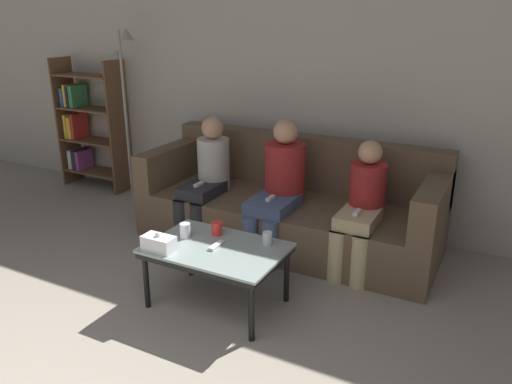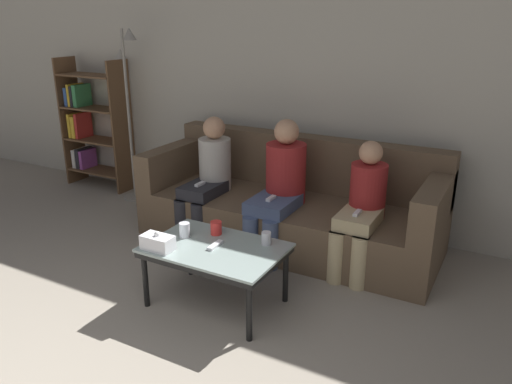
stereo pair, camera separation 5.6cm
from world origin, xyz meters
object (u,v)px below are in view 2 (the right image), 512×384
(cup_near_left, at_px, (216,228))
(standing_lamp, at_px, (129,98))
(cup_near_right, at_px, (266,238))
(game_remote, at_px, (215,245))
(couch, at_px, (291,207))
(coffee_table, at_px, (215,252))
(tissue_box, at_px, (158,242))
(seated_person_left_end, at_px, (209,175))
(seated_person_mid_left, at_px, (280,184))
(seated_person_mid_right, at_px, (362,206))
(bookshelf, at_px, (90,125))
(cup_far_center, at_px, (185,230))

(cup_near_left, distance_m, standing_lamp, 2.32)
(cup_near_right, distance_m, game_remote, 0.35)
(couch, distance_m, coffee_table, 1.23)
(tissue_box, height_order, seated_person_left_end, seated_person_left_end)
(cup_near_right, distance_m, seated_person_mid_left, 0.87)
(game_remote, xyz_separation_m, seated_person_mid_right, (0.72, 0.99, 0.09))
(coffee_table, xyz_separation_m, standing_lamp, (-1.97, 1.41, 0.72))
(coffee_table, distance_m, seated_person_mid_right, 1.23)
(bookshelf, bearing_deg, game_remote, -29.44)
(cup_near_right, distance_m, bookshelf, 3.33)
(seated_person_left_end, relative_size, seated_person_mid_right, 1.05)
(seated_person_left_end, height_order, seated_person_mid_right, seated_person_left_end)
(cup_near_left, bearing_deg, standing_lamp, 146.64)
(bookshelf, xyz_separation_m, standing_lamp, (0.77, -0.14, 0.39))
(cup_near_right, height_order, seated_person_left_end, seated_person_left_end)
(seated_person_left_end, bearing_deg, tissue_box, -71.65)
(couch, bearing_deg, seated_person_left_end, -162.09)
(game_remote, distance_m, bookshelf, 3.16)
(cup_near_left, bearing_deg, couch, 84.23)
(couch, bearing_deg, standing_lamp, 174.83)
(coffee_table, bearing_deg, seated_person_mid_right, 53.88)
(bookshelf, distance_m, seated_person_left_end, 2.11)
(standing_lamp, bearing_deg, coffee_table, -35.48)
(cup_near_right, xyz_separation_m, bookshelf, (-3.03, 1.35, 0.24))
(game_remote, bearing_deg, seated_person_mid_right, 53.88)
(seated_person_mid_right, bearing_deg, game_remote, -126.12)
(game_remote, bearing_deg, seated_person_mid_left, 89.91)
(cup_near_right, relative_size, bookshelf, 0.06)
(couch, distance_m, tissue_box, 1.49)
(cup_near_right, xyz_separation_m, tissue_box, (-0.60, -0.42, 0.01))
(cup_near_right, bearing_deg, seated_person_left_end, 141.57)
(cup_near_left, distance_m, bookshelf, 2.98)
(cup_near_left, height_order, cup_far_center, cup_far_center)
(tissue_box, xyz_separation_m, game_remote, (0.31, 0.22, -0.04))
(seated_person_mid_right, bearing_deg, cup_near_left, -135.50)
(bookshelf, xyz_separation_m, seated_person_left_end, (2.03, -0.55, -0.16))
(cup_far_center, bearing_deg, couch, 76.84)
(coffee_table, distance_m, seated_person_mid_left, 1.02)
(coffee_table, distance_m, bookshelf, 3.17)
(seated_person_left_end, bearing_deg, seated_person_mid_right, -0.38)
(bookshelf, height_order, standing_lamp, standing_lamp)
(standing_lamp, bearing_deg, cup_near_right, -28.12)
(bookshelf, bearing_deg, tissue_box, -36.06)
(tissue_box, bearing_deg, cup_near_left, 62.37)
(game_remote, bearing_deg, cup_near_left, 120.69)
(cup_near_left, bearing_deg, cup_far_center, -140.26)
(couch, height_order, game_remote, couch)
(cup_far_center, relative_size, tissue_box, 0.47)
(couch, height_order, seated_person_left_end, seated_person_left_end)
(cup_near_right, relative_size, seated_person_mid_right, 0.09)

